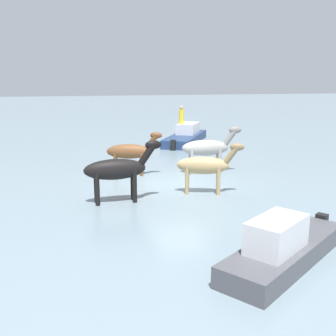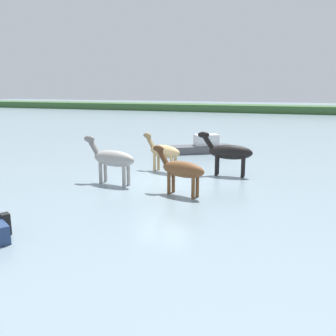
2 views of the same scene
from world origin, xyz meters
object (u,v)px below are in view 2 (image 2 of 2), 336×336
object	(u,v)px
horse_gray_outer	(228,152)
horse_pinto_flank	(181,169)
horse_lead	(163,151)
boat_tender_starboard	(200,148)
horse_dun_straggler	(112,159)

from	to	relation	value
horse_gray_outer	horse_pinto_flank	distance (m)	3.99
horse_lead	horse_gray_outer	size ratio (longest dim) A/B	0.90
horse_lead	horse_pinto_flank	world-z (taller)	horse_pinto_flank
horse_lead	horse_gray_outer	distance (m)	3.21
horse_lead	boat_tender_starboard	xyz separation A→B (m)	(0.33, 5.85, -0.72)
horse_pinto_flank	horse_dun_straggler	bearing A→B (deg)	6.41
horse_dun_straggler	horse_gray_outer	world-z (taller)	horse_gray_outer
horse_dun_straggler	horse_lead	size ratio (longest dim) A/B	1.13
horse_dun_straggler	boat_tender_starboard	distance (m)	9.05
boat_tender_starboard	horse_lead	bearing A→B (deg)	-126.75
horse_gray_outer	boat_tender_starboard	xyz separation A→B (m)	(-2.87, 5.61, -0.83)
horse_dun_straggler	horse_pinto_flank	world-z (taller)	horse_dun_straggler
horse_lead	horse_gray_outer	bearing A→B (deg)	-154.82
horse_dun_straggler	horse_pinto_flank	bearing A→B (deg)	178.93
horse_lead	horse_pinto_flank	xyz separation A→B (m)	(2.08, -3.59, 0.00)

